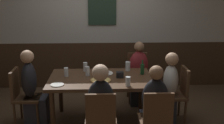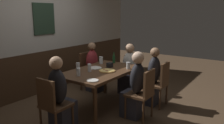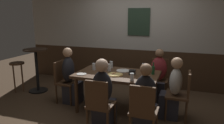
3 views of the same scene
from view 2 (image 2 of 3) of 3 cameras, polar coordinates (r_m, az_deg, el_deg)
name	(u,v)px [view 2 (image 2 of 3)]	position (r m, az deg, el deg)	size (l,w,h in m)	color
ground_plane	(101,107)	(4.52, -2.73, -11.19)	(12.00, 12.00, 0.00)	#4C3826
wall_back	(42,35)	(5.33, -17.23, 6.41)	(6.40, 0.13, 2.60)	#3D2819
dining_table	(101,74)	(4.30, -2.82, -3.12)	(1.56, 0.96, 0.74)	#472D1C
chair_head_east	(132,70)	(5.31, 5.05, -1.95)	(0.40, 0.40, 0.88)	#513521
chair_head_west	(52,103)	(3.53, -14.82, -9.87)	(0.40, 0.40, 0.88)	#513521
chair_right_near	(159,82)	(4.49, 11.81, -4.85)	(0.40, 0.40, 0.88)	#513521
chair_mid_near	(143,92)	(3.90, 7.84, -7.39)	(0.40, 0.40, 0.88)	#513521
chair_right_far	(88,69)	(5.40, -5.95, -1.71)	(0.40, 0.40, 0.88)	#513521
person_head_east	(128,72)	(5.18, 4.15, -2.56)	(0.37, 0.34, 1.12)	#2D2D38
person_head_west	(60,99)	(3.63, -12.88, -9.10)	(0.37, 0.34, 1.18)	#2D2D38
person_right_near	(152,81)	(4.56, 9.92, -4.70)	(0.34, 0.37, 1.15)	#2D2D38
person_mid_near	(135,90)	(3.97, 5.75, -6.93)	(0.34, 0.37, 1.17)	#2D2D38
person_right_far	(94,71)	(5.31, -4.60, -2.18)	(0.34, 0.37, 1.14)	#2D2D38
pizza	(107,71)	(4.19, -1.27, -2.22)	(0.30, 0.30, 0.03)	tan
pint_glass_pale	(128,66)	(4.37, 4.08, -0.98)	(0.07, 0.07, 0.13)	silver
tumbler_water	(101,61)	(4.81, -2.77, 0.35)	(0.08, 0.08, 0.15)	silver
pint_glass_amber	(78,72)	(3.92, -8.44, -2.60)	(0.07, 0.07, 0.14)	silver
beer_glass_tall	(78,67)	(4.30, -8.54, -1.28)	(0.07, 0.07, 0.14)	silver
pint_glass_stout	(90,68)	(4.17, -5.66, -1.60)	(0.07, 0.07, 0.14)	silver
beer_bottle_green	(114,59)	(4.86, 0.48, 0.78)	(0.06, 0.06, 0.23)	#194723
plate_white_large	(95,68)	(4.44, -4.41, -1.48)	(0.28, 0.28, 0.01)	white
plate_white_small	(93,80)	(3.64, -4.88, -4.63)	(0.19, 0.19, 0.01)	white
condiment_caddy	(110,65)	(4.50, -0.60, -0.74)	(0.11, 0.09, 0.09)	black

